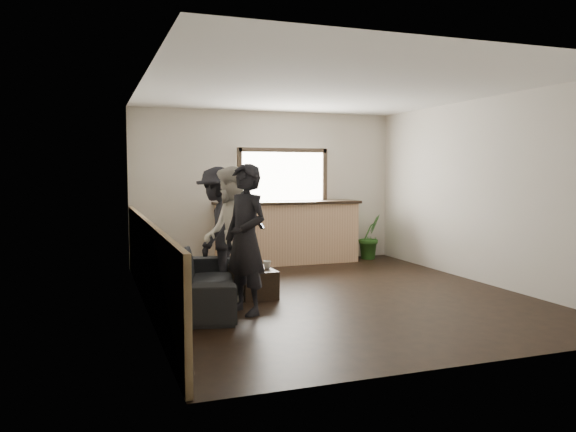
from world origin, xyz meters
name	(u,v)px	position (x,y,z in m)	size (l,w,h in m)	color
ground	(332,294)	(0.00, 0.00, 0.00)	(5.00, 6.00, 0.01)	black
room_shell	(281,189)	(-0.74, 0.00, 1.47)	(5.01, 6.01, 2.80)	silver
bar_counter	(287,229)	(0.30, 2.70, 0.64)	(2.70, 0.68, 2.13)	tan
sofa	(199,280)	(-1.84, -0.01, 0.33)	(2.25, 0.88, 0.66)	black
coffee_table	(253,281)	(-1.04, 0.33, 0.19)	(0.47, 0.85, 0.38)	black
cup_a	(238,263)	(-1.20, 0.49, 0.42)	(0.12, 0.12, 0.09)	silver
cup_b	(267,265)	(-0.87, 0.23, 0.43)	(0.11, 0.11, 0.10)	silver
potted_plant	(370,237)	(1.99, 2.65, 0.43)	(0.48, 0.38, 0.87)	#2D6623
person_a	(246,239)	(-1.39, -0.60, 0.89)	(0.65, 0.77, 1.79)	black
person_b	(231,233)	(-1.39, 0.14, 0.89)	(0.74, 0.91, 1.77)	silver
person_c	(219,228)	(-1.39, 0.87, 0.88)	(1.12, 1.31, 1.76)	black
person_d	(238,224)	(-0.94, 1.53, 0.86)	(1.07, 0.93, 1.73)	black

